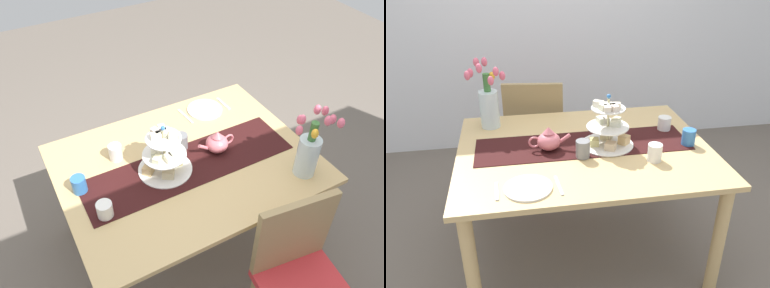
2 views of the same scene
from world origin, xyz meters
TOP-DOWN VIEW (x-y plane):
  - ground_plane at (0.00, 0.00)m, footprint 8.00×8.00m
  - room_wall_rear at (0.00, 1.64)m, footprint 6.00×0.08m
  - dining_table at (0.00, 0.00)m, footprint 1.42×1.08m
  - chair_left at (-0.23, 0.77)m, footprint 0.47×0.47m
  - table_runner at (0.00, 0.03)m, footprint 1.22×0.34m
  - tiered_cake_stand at (0.14, 0.00)m, footprint 0.30×0.30m
  - teapot at (-0.20, 0.00)m, footprint 0.24×0.13m
  - tulip_vase at (-0.53, 0.38)m, footprint 0.23×0.21m
  - cream_jug at (0.53, 0.15)m, footprint 0.08×0.08m
  - dinner_plate_left at (-0.34, -0.38)m, footprint 0.23×0.23m
  - fork_left at (-0.49, -0.38)m, footprint 0.02×0.15m
  - knife_left at (-0.20, -0.38)m, footprint 0.03×0.17m
  - mug_grey at (-0.03, -0.12)m, footprint 0.08×0.08m
  - mug_white_text at (0.34, -0.22)m, footprint 0.08×0.08m
  - mug_orange at (0.59, -0.07)m, footprint 0.08×0.08m

SIDE VIEW (x-z plane):
  - ground_plane at x=0.00m, z-range 0.00..0.00m
  - chair_left at x=-0.23m, z-range 0.05..0.96m
  - dining_table at x=0.00m, z-range 0.27..1.00m
  - table_runner at x=0.00m, z-range 0.73..0.74m
  - fork_left at x=-0.49m, z-range 0.73..0.74m
  - knife_left at x=-0.20m, z-range 0.73..0.74m
  - dinner_plate_left at x=-0.34m, z-range 0.73..0.74m
  - cream_jug at x=0.53m, z-range 0.73..0.82m
  - mug_white_text at x=0.34m, z-range 0.73..0.83m
  - mug_orange at x=0.59m, z-range 0.73..0.83m
  - mug_grey at x=-0.03m, z-range 0.74..0.83m
  - teapot at x=-0.20m, z-range 0.72..0.86m
  - tiered_cake_stand at x=0.14m, z-range 0.68..0.99m
  - tulip_vase at x=-0.53m, z-range 0.68..1.11m
  - room_wall_rear at x=0.00m, z-range 0.00..2.60m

